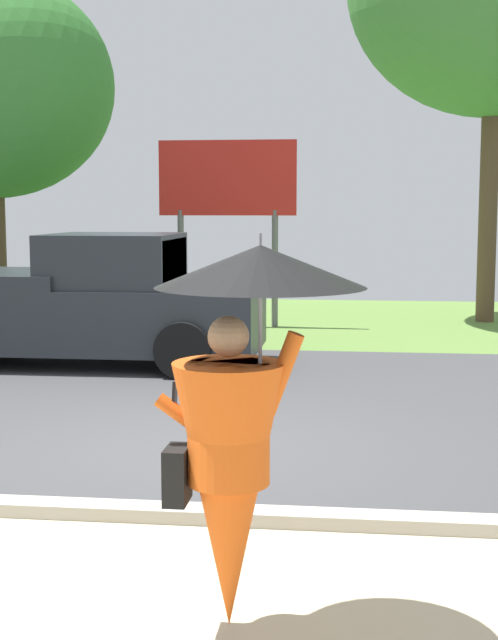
% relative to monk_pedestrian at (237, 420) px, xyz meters
% --- Properties ---
extents(ground_plane, '(40.00, 22.00, 0.20)m').
position_rel_monk_pedestrian_xyz_m(ground_plane, '(-0.95, 6.58, -1.19)').
color(ground_plane, '#424244').
extents(monk_pedestrian, '(1.13, 1.11, 2.13)m').
position_rel_monk_pedestrian_xyz_m(monk_pedestrian, '(0.00, 0.00, 0.00)').
color(monk_pedestrian, '#E55B19').
rests_on(monk_pedestrian, ground_plane).
extents(pickup_truck, '(5.20, 2.28, 1.88)m').
position_rel_monk_pedestrian_xyz_m(pickup_truck, '(-3.34, 8.08, -0.28)').
color(pickup_truck, '#23282D').
rests_on(pickup_truck, ground_plane).
extents(roadside_billboard, '(2.60, 0.12, 3.50)m').
position_rel_monk_pedestrian_xyz_m(roadside_billboard, '(-1.85, 12.49, 1.40)').
color(roadside_billboard, slate).
rests_on(roadside_billboard, ground_plane).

